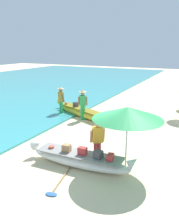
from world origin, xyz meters
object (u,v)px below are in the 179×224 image
at_px(person_vendor_assistant, 61,98).
at_px(person_tourist_customer, 97,139).
at_px(person_vendor_hatted, 83,102).
at_px(patio_umbrella_large, 128,113).
at_px(boat_white_foreground, 80,159).
at_px(paddle, 58,184).
at_px(boat_yellow_midground, 81,112).

bearing_deg(person_vendor_assistant, person_tourist_customer, -45.46).
distance_m(person_vendor_hatted, patio_umbrella_large, 6.17).
xyz_separation_m(person_tourist_customer, person_vendor_assistant, (-4.72, 4.80, 0.12)).
distance_m(boat_white_foreground, person_vendor_hatted, 5.64).
relative_size(person_tourist_customer, person_vendor_assistant, 0.91).
bearing_deg(paddle, boat_yellow_midground, 113.32).
bearing_deg(person_tourist_customer, person_vendor_hatted, 123.89).
bearing_deg(boat_white_foreground, boat_yellow_midground, 118.37).
relative_size(boat_white_foreground, boat_yellow_midground, 0.89).
relative_size(boat_white_foreground, person_vendor_hatted, 2.30).
relative_size(boat_yellow_midground, person_tourist_customer, 2.87).
xyz_separation_m(boat_white_foreground, person_vendor_assistant, (-4.30, 5.37, 0.73)).
bearing_deg(person_vendor_hatted, patio_umbrella_large, -47.86).
bearing_deg(person_tourist_customer, person_vendor_assistant, 134.54).
relative_size(person_vendor_hatted, patio_umbrella_large, 0.76).
bearing_deg(patio_umbrella_large, person_vendor_hatted, 132.14).
xyz_separation_m(boat_yellow_midground, person_vendor_hatted, (0.43, -0.52, 0.75)).
bearing_deg(person_vendor_hatted, boat_white_foreground, -63.01).
distance_m(boat_yellow_midground, patio_umbrella_large, 6.99).
xyz_separation_m(boat_yellow_midground, person_vendor_assistant, (-1.32, -0.13, 0.73)).
height_order(person_vendor_hatted, person_tourist_customer, person_vendor_hatted).
height_order(boat_yellow_midground, paddle, boat_yellow_midground).
xyz_separation_m(person_vendor_hatted, person_vendor_assistant, (-1.76, 0.39, -0.01)).
distance_m(person_tourist_customer, paddle, 2.15).
xyz_separation_m(boat_yellow_midground, patio_umbrella_large, (4.51, -5.03, 1.77)).
bearing_deg(patio_umbrella_large, boat_yellow_midground, 131.91).
xyz_separation_m(boat_white_foreground, boat_yellow_midground, (-2.97, 5.50, -0.01)).
relative_size(person_tourist_customer, patio_umbrella_large, 0.69).
bearing_deg(boat_white_foreground, person_tourist_customer, 53.62).
bearing_deg(boat_yellow_midground, boat_white_foreground, -61.63).
bearing_deg(boat_yellow_midground, person_vendor_assistant, -174.31).
height_order(boat_yellow_midground, patio_umbrella_large, patio_umbrella_large).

